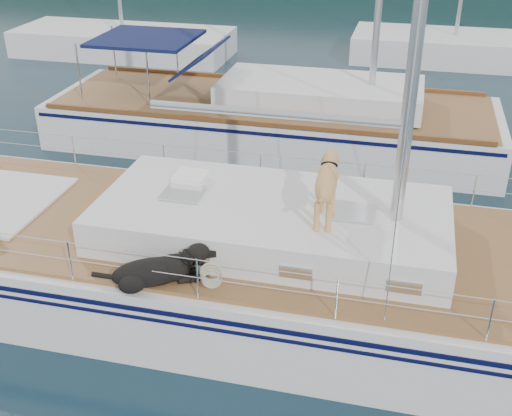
# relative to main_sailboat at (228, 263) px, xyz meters

# --- Properties ---
(ground) EXTENTS (120.00, 120.00, 0.00)m
(ground) POSITION_rel_main_sailboat_xyz_m (-0.10, 0.01, -0.68)
(ground) COLOR black
(ground) RESTS_ON ground
(main_sailboat) EXTENTS (12.00, 4.05, 14.01)m
(main_sailboat) POSITION_rel_main_sailboat_xyz_m (0.00, 0.00, 0.00)
(main_sailboat) COLOR silver
(main_sailboat) RESTS_ON ground
(neighbor_sailboat) EXTENTS (11.00, 3.50, 13.30)m
(neighbor_sailboat) POSITION_rel_main_sailboat_xyz_m (-0.66, 6.64, -0.05)
(neighbor_sailboat) COLOR silver
(neighbor_sailboat) RESTS_ON ground
(bg_boat_west) EXTENTS (8.00, 3.00, 11.65)m
(bg_boat_west) POSITION_rel_main_sailboat_xyz_m (-8.10, 14.01, -0.23)
(bg_boat_west) COLOR silver
(bg_boat_west) RESTS_ON ground
(bg_boat_center) EXTENTS (7.20, 3.00, 11.65)m
(bg_boat_center) POSITION_rel_main_sailboat_xyz_m (3.90, 16.01, -0.23)
(bg_boat_center) COLOR silver
(bg_boat_center) RESTS_ON ground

